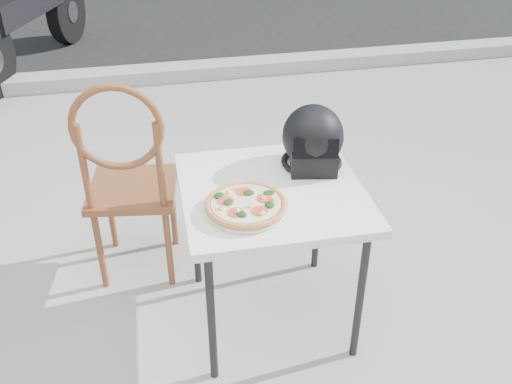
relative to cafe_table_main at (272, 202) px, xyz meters
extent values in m
plane|color=#A19F99|center=(-0.46, 0.12, -0.64)|extent=(80.00, 80.00, 0.00)
cube|color=#A5A39B|center=(-0.46, 3.12, -0.58)|extent=(30.00, 0.25, 0.12)
cube|color=white|center=(0.00, 0.00, 0.04)|extent=(0.75, 0.75, 0.04)
cylinder|color=black|center=(-0.31, -0.30, -0.31)|extent=(0.03, 0.03, 0.66)
cylinder|color=black|center=(0.30, -0.31, -0.31)|extent=(0.03, 0.03, 0.66)
cylinder|color=black|center=(-0.30, 0.31, -0.31)|extent=(0.03, 0.03, 0.66)
cylinder|color=black|center=(0.31, 0.30, -0.31)|extent=(0.03, 0.03, 0.66)
cylinder|color=white|center=(-0.14, -0.14, 0.07)|extent=(0.33, 0.33, 0.01)
torus|color=white|center=(-0.14, -0.14, 0.07)|extent=(0.34, 0.34, 0.02)
cylinder|color=#C58448|center=(-0.14, -0.14, 0.09)|extent=(0.31, 0.31, 0.01)
torus|color=#C58448|center=(-0.14, -0.14, 0.10)|extent=(0.32, 0.32, 0.02)
cylinder|color=#A81812|center=(-0.14, -0.14, 0.10)|extent=(0.28, 0.28, 0.00)
cylinder|color=beige|center=(-0.14, -0.14, 0.10)|extent=(0.27, 0.27, 0.00)
cylinder|color=#D14924|center=(-0.06, -0.12, 0.10)|extent=(0.06, 0.06, 0.00)
cylinder|color=#D14924|center=(-0.13, -0.06, 0.10)|extent=(0.06, 0.06, 0.00)
cylinder|color=#D14924|center=(-0.21, -0.11, 0.10)|extent=(0.06, 0.06, 0.00)
cylinder|color=#D14924|center=(-0.19, -0.20, 0.10)|extent=(0.06, 0.06, 0.00)
cylinder|color=#D14924|center=(-0.10, -0.20, 0.10)|extent=(0.06, 0.06, 0.00)
ellipsoid|color=#163714|center=(-0.11, -0.08, 0.11)|extent=(0.04, 0.04, 0.01)
ellipsoid|color=#163714|center=(-0.20, -0.13, 0.11)|extent=(0.06, 0.06, 0.01)
ellipsoid|color=#163714|center=(-0.05, -0.18, 0.11)|extent=(0.04, 0.05, 0.01)
ellipsoid|color=#163714|center=(-0.17, -0.21, 0.11)|extent=(0.06, 0.05, 0.01)
ellipsoid|color=#163714|center=(-0.04, -0.09, 0.11)|extent=(0.05, 0.04, 0.01)
ellipsoid|color=#163714|center=(-0.23, -0.07, 0.11)|extent=(0.05, 0.06, 0.01)
cylinder|color=#F8ED97|center=(-0.13, -0.17, 0.11)|extent=(0.02, 0.02, 0.02)
cylinder|color=#F8ED97|center=(-0.19, -0.06, 0.11)|extent=(0.03, 0.03, 0.02)
cylinder|color=#F8ED97|center=(-0.07, -0.13, 0.11)|extent=(0.03, 0.03, 0.02)
cylinder|color=#F8ED97|center=(-0.15, -0.03, 0.11)|extent=(0.02, 0.02, 0.02)
cylinder|color=#F8ED97|center=(-0.09, -0.23, 0.11)|extent=(0.03, 0.03, 0.02)
cylinder|color=#F8ED97|center=(-0.24, -0.16, 0.11)|extent=(0.03, 0.03, 0.02)
cylinder|color=#F8ED97|center=(-0.03, -0.15, 0.11)|extent=(0.02, 0.02, 0.02)
cylinder|color=#F8ED97|center=(-0.18, -0.20, 0.11)|extent=(0.03, 0.03, 0.02)
ellipsoid|color=black|center=(0.21, 0.16, 0.20)|extent=(0.31, 0.32, 0.27)
cube|color=black|center=(0.20, 0.08, 0.12)|extent=(0.21, 0.13, 0.11)
torus|color=black|center=(0.21, 0.16, 0.08)|extent=(0.31, 0.31, 0.02)
cube|color=black|center=(0.19, 0.04, 0.20)|extent=(0.19, 0.07, 0.08)
cube|color=brown|center=(-0.57, 0.51, -0.17)|extent=(0.47, 0.47, 0.04)
cylinder|color=brown|center=(-0.38, 0.64, -0.41)|extent=(0.04, 0.04, 0.45)
cylinder|color=brown|center=(-0.70, 0.70, -0.41)|extent=(0.04, 0.04, 0.45)
cylinder|color=brown|center=(-0.43, 0.32, -0.41)|extent=(0.04, 0.04, 0.45)
cylinder|color=brown|center=(-0.75, 0.37, -0.41)|extent=(0.04, 0.04, 0.45)
cylinder|color=brown|center=(-0.43, 0.31, 0.04)|extent=(0.04, 0.04, 0.43)
cylinder|color=brown|center=(-0.76, 0.36, 0.04)|extent=(0.04, 0.04, 0.43)
torus|color=brown|center=(-0.59, 0.34, 0.24)|extent=(0.40, 0.09, 0.40)
cylinder|color=black|center=(-1.13, 4.43, -0.31)|extent=(0.35, 0.65, 0.65)
cylinder|color=slate|center=(-1.13, 4.43, -0.31)|extent=(0.22, 0.26, 0.22)
cube|color=black|center=(-1.40, 3.72, -0.04)|extent=(0.59, 1.13, 0.24)
camera|label=1|loc=(-0.48, -1.90, 1.29)|focal=40.00mm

